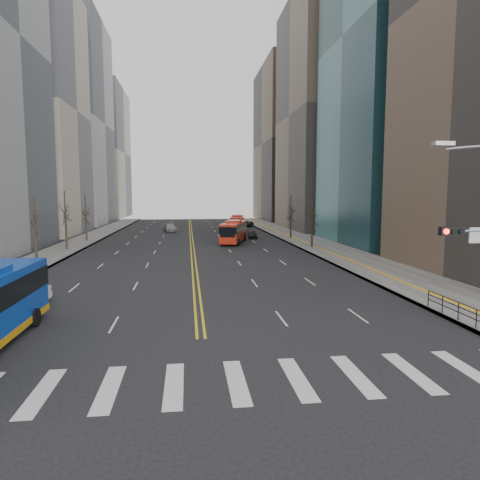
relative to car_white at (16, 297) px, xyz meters
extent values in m
plane|color=black|center=(11.20, -11.85, -0.78)|extent=(220.00, 220.00, 0.00)
cube|color=slate|center=(28.70, 33.15, -0.71)|extent=(7.00, 130.00, 0.15)
cube|color=slate|center=(-5.30, 33.15, -0.71)|extent=(5.00, 130.00, 0.15)
cube|color=silver|center=(5.29, -11.85, -0.78)|extent=(0.70, 4.00, 0.01)
cube|color=silver|center=(7.65, -11.85, -0.78)|extent=(0.70, 4.00, 0.01)
cube|color=silver|center=(10.02, -11.85, -0.78)|extent=(0.70, 4.00, 0.01)
cube|color=silver|center=(12.38, -11.85, -0.78)|extent=(0.70, 4.00, 0.01)
cube|color=silver|center=(14.74, -11.85, -0.78)|extent=(0.70, 4.00, 0.01)
cube|color=silver|center=(17.11, -11.85, -0.78)|extent=(0.70, 4.00, 0.01)
cube|color=silver|center=(19.47, -11.85, -0.78)|extent=(0.70, 4.00, 0.01)
cube|color=silver|center=(21.84, -11.85, -0.78)|extent=(0.70, 4.00, 0.01)
cube|color=gold|center=(11.00, 43.15, -0.78)|extent=(0.15, 100.00, 0.01)
cube|color=gold|center=(11.40, 43.15, -0.78)|extent=(0.15, 100.00, 0.01)
cube|color=#A59A85|center=(-19.80, 54.15, 21.22)|extent=(22.00, 22.00, 44.00)
cube|color=gray|center=(-18.80, 81.15, 23.22)|extent=(20.00, 26.00, 48.00)
cube|color=#347076|center=(42.20, 32.15, 28.22)|extent=(20.00, 22.00, 58.00)
cube|color=#756251|center=(41.20, 59.15, 22.22)|extent=(20.00, 26.00, 46.00)
cube|color=#A59A85|center=(-17.80, 113.15, 19.22)|extent=(18.00, 30.00, 40.00)
cube|color=brown|center=(40.20, 91.15, 20.22)|extent=(18.00, 30.00, 42.00)
cube|color=black|center=(22.20, -9.85, 4.72)|extent=(1.10, 0.28, 0.38)
cylinder|color=#FF190C|center=(21.85, -10.01, 4.72)|extent=(0.24, 0.08, 0.24)
cylinder|color=black|center=(22.20, -10.01, 4.72)|extent=(0.24, 0.08, 0.24)
cylinder|color=black|center=(22.55, -10.01, 4.72)|extent=(0.24, 0.08, 0.24)
cube|color=silver|center=(23.50, -9.85, 4.52)|extent=(0.90, 0.06, 0.70)
cube|color=#999993|center=(21.60, -9.85, 8.52)|extent=(0.90, 0.35, 0.18)
cube|color=black|center=(25.50, -5.85, 0.37)|extent=(0.04, 6.00, 0.04)
cylinder|color=black|center=(25.50, -7.35, -0.13)|extent=(0.06, 0.06, 1.00)
cylinder|color=black|center=(25.50, -5.85, -0.13)|extent=(0.06, 0.06, 1.00)
cylinder|color=black|center=(25.50, -4.35, -0.13)|extent=(0.06, 0.06, 1.00)
cylinder|color=black|center=(25.50, -2.85, -0.13)|extent=(0.06, 0.06, 1.00)
cylinder|color=black|center=(-4.80, 18.15, 1.02)|extent=(0.28, 0.28, 3.60)
cylinder|color=black|center=(-4.80, 29.15, 1.22)|extent=(0.28, 0.28, 4.00)
cylinder|color=black|center=(-4.80, 40.15, 1.12)|extent=(0.28, 0.28, 3.80)
cylinder|color=black|center=(27.20, 28.15, 0.97)|extent=(0.28, 0.28, 3.50)
cylinder|color=black|center=(27.20, 40.15, 1.09)|extent=(0.28, 0.28, 3.75)
cylinder|color=black|center=(2.36, -3.73, -0.28)|extent=(0.30, 1.00, 1.00)
cube|color=red|center=(17.38, 35.16, 0.92)|extent=(5.10, 10.74, 2.70)
cube|color=black|center=(17.38, 35.16, 1.46)|extent=(5.17, 10.78, 0.98)
cube|color=red|center=(17.38, 35.16, 2.37)|extent=(2.82, 4.05, 0.40)
cylinder|color=black|center=(15.33, 32.24, -0.28)|extent=(0.56, 1.04, 1.00)
cylinder|color=black|center=(17.63, 31.60, -0.28)|extent=(0.56, 1.04, 1.00)
cylinder|color=black|center=(17.13, 38.71, -0.28)|extent=(0.56, 1.04, 1.00)
cylinder|color=black|center=(19.43, 38.07, -0.28)|extent=(0.56, 1.04, 1.00)
cube|color=red|center=(20.04, 53.57, 0.88)|extent=(3.79, 10.43, 2.62)
cube|color=black|center=(20.04, 53.57, 1.41)|extent=(3.85, 10.46, 0.95)
cube|color=red|center=(20.04, 53.57, 2.29)|extent=(2.36, 3.80, 0.40)
cylinder|color=black|center=(18.42, 50.51, -0.28)|extent=(0.44, 1.03, 1.00)
cylinder|color=black|center=(20.71, 50.18, -0.28)|extent=(0.44, 1.03, 1.00)
cylinder|color=black|center=(19.37, 56.97, -0.28)|extent=(0.44, 1.03, 1.00)
cylinder|color=black|center=(21.66, 56.63, -0.28)|extent=(0.44, 1.03, 1.00)
imported|color=silver|center=(0.00, 0.00, 0.00)|extent=(3.12, 5.02, 1.56)
imported|color=black|center=(21.12, 41.30, -0.17)|extent=(1.79, 3.70, 1.22)
imported|color=gray|center=(7.29, 55.28, -0.04)|extent=(2.84, 5.35, 1.48)
imported|color=black|center=(23.69, 66.23, -0.14)|extent=(3.70, 5.08, 1.28)
camera|label=1|loc=(10.60, -27.40, 6.32)|focal=32.00mm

